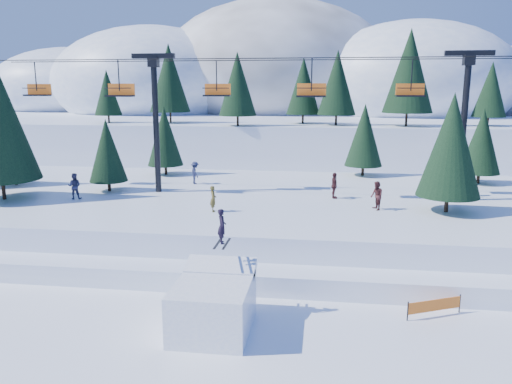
# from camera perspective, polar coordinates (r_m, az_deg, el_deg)

# --- Properties ---
(ground) EXTENTS (160.00, 160.00, 0.00)m
(ground) POSITION_cam_1_polar(r_m,az_deg,el_deg) (21.17, -2.85, -17.30)
(ground) COLOR white
(ground) RESTS_ON ground
(mid_shelf) EXTENTS (70.00, 22.00, 2.50)m
(mid_shelf) POSITION_cam_1_polar(r_m,az_deg,el_deg) (37.45, 2.19, -2.20)
(mid_shelf) COLOR white
(mid_shelf) RESTS_ON ground
(berm) EXTENTS (70.00, 6.00, 1.10)m
(berm) POSITION_cam_1_polar(r_m,az_deg,el_deg) (28.14, 0.16, -8.47)
(berm) COLOR white
(berm) RESTS_ON ground
(mountain_ridge) EXTENTS (119.00, 60.62, 26.46)m
(mountain_ridge) POSITION_cam_1_polar(r_m,az_deg,el_deg) (91.92, 2.46, 11.35)
(mountain_ridge) COLOR white
(mountain_ridge) RESTS_ON ground
(jump_kicker) EXTENTS (3.21, 4.41, 5.03)m
(jump_kicker) POSITION_cam_1_polar(r_m,az_deg,el_deg) (22.12, -4.86, -12.54)
(jump_kicker) COLOR white
(jump_kicker) RESTS_ON ground
(chairlift) EXTENTS (46.00, 3.21, 10.28)m
(chairlift) POSITION_cam_1_polar(r_m,az_deg,el_deg) (36.31, 4.14, 10.22)
(chairlift) COLOR black
(chairlift) RESTS_ON mid_shelf
(conifer_stand) EXTENTS (62.34, 17.97, 10.32)m
(conifer_stand) POSITION_cam_1_polar(r_m,az_deg,el_deg) (36.59, 8.12, 6.75)
(conifer_stand) COLOR black
(conifer_stand) RESTS_ON mid_shelf
(distant_skiers) EXTENTS (29.07, 10.17, 1.88)m
(distant_skiers) POSITION_cam_1_polar(r_m,az_deg,el_deg) (36.50, -0.07, 0.92)
(distant_skiers) COLOR #3A1A1E
(distant_skiers) RESTS_ON mid_shelf
(banner_near) EXTENTS (2.60, 1.24, 0.90)m
(banner_near) POSITION_cam_1_polar(r_m,az_deg,el_deg) (24.78, 19.71, -12.11)
(banner_near) COLOR black
(banner_near) RESTS_ON ground
(banner_far) EXTENTS (2.69, 1.03, 0.90)m
(banner_far) POSITION_cam_1_polar(r_m,az_deg,el_deg) (26.76, 23.66, -10.62)
(banner_far) COLOR black
(banner_far) RESTS_ON ground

